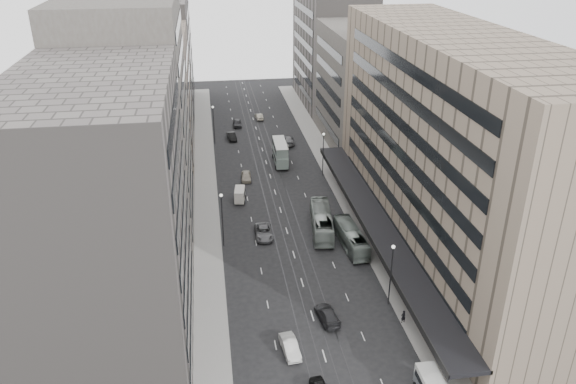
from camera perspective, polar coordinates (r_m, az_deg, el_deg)
ground at (r=73.26m, az=1.59°, el=-9.62°), size 220.00×220.00×0.00m
sidewalk_right at (r=107.72m, az=4.45°, el=2.35°), size 4.00×125.00×0.15m
sidewalk_left at (r=105.28m, az=-8.40°, el=1.58°), size 4.00×125.00×0.15m
department_store at (r=79.20m, az=16.21°, el=4.34°), size 19.20×60.00×30.00m
building_right_mid at (r=119.52m, az=7.64°, el=10.57°), size 15.00×28.00×24.00m
building_right_far at (r=147.43m, az=4.50°, el=14.29°), size 15.00×32.00×28.00m
building_left_a at (r=58.74m, az=-17.96°, el=-3.33°), size 15.00×28.00×30.00m
building_left_b at (r=82.68m, az=-15.58°, el=6.81°), size 15.00×26.00×34.00m
building_left_c at (r=109.67m, az=-13.90°, el=8.99°), size 15.00×28.00×25.00m
building_left_d at (r=141.31m, az=-12.98°, el=13.26°), size 15.00×38.00×28.00m
lamp_right_near at (r=68.53m, az=10.47°, el=-7.58°), size 0.44×0.44×8.32m
lamp_right_far at (r=103.08m, az=3.60°, el=4.37°), size 0.44×0.44×8.32m
lamp_left_near at (r=80.03m, az=-6.72°, el=-2.21°), size 0.44×0.44×8.32m
lamp_left_far at (r=119.87m, az=-7.58°, el=7.22°), size 0.44×0.44×8.32m
bus_near at (r=81.52m, az=6.43°, el=-4.63°), size 3.02×10.75×2.96m
bus_far at (r=85.08m, az=3.43°, el=-2.99°), size 4.33×12.30×3.35m
double_decker at (r=109.14m, az=-0.79°, el=4.06°), size 2.72×8.25×4.48m
panel_van at (r=94.65m, az=-4.93°, el=-0.25°), size 2.17×3.81×2.28m
sedan_1 at (r=63.12m, az=0.21°, el=-15.43°), size 2.02×4.57×1.46m
sedan_2 at (r=83.95m, az=-2.48°, el=-4.10°), size 2.60×5.47×1.51m
sedan_3 at (r=67.55m, az=4.03°, el=-12.35°), size 2.69×5.23×1.45m
sedan_4 at (r=102.83m, az=-4.28°, el=1.61°), size 1.98×4.45×1.49m
sedan_5 at (r=123.27m, az=-5.75°, el=5.65°), size 2.18×4.79×1.52m
sedan_6 at (r=118.76m, az=-0.69°, el=4.96°), size 2.74×5.11×1.36m
sedan_7 at (r=120.14m, az=0.04°, el=5.26°), size 2.53×5.53×1.57m
sedan_8 at (r=131.72m, az=-5.19°, el=6.98°), size 1.95×4.68×1.58m
sedan_9 at (r=136.54m, az=-2.96°, el=7.67°), size 1.79×4.23×1.36m
pedestrian at (r=68.07m, az=11.63°, el=-12.29°), size 0.69×0.54×1.66m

